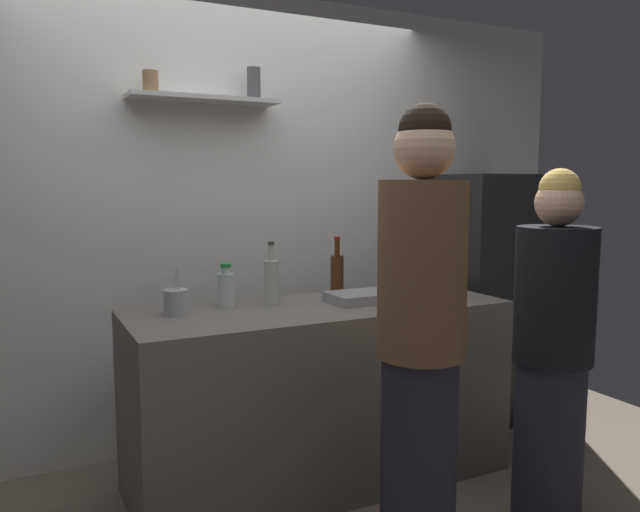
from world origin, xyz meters
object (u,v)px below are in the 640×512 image
at_px(utensil_holder, 176,302).
at_px(water_bottle_plastic, 226,288).
at_px(wine_bottle_amber_glass, 337,272).
at_px(refrigerator, 487,296).
at_px(wine_bottle_pale_glass, 271,280).
at_px(baking_pan, 362,297).
at_px(person_brown_jacket, 421,342).
at_px(person_blonde, 552,354).

distance_m(utensil_holder, water_bottle_plastic, 0.28).
xyz_separation_m(utensil_holder, wine_bottle_amber_glass, (0.94, 0.17, 0.06)).
relative_size(refrigerator, wine_bottle_pale_glass, 4.93).
bearing_deg(baking_pan, refrigerator, 17.08).
bearing_deg(person_brown_jacket, utensil_holder, -86.37).
distance_m(baking_pan, wine_bottle_amber_glass, 0.30).
xyz_separation_m(baking_pan, utensil_holder, (-0.93, 0.12, 0.04)).
xyz_separation_m(utensil_holder, person_blonde, (1.42, -0.93, -0.19)).
xyz_separation_m(water_bottle_plastic, person_brown_jacket, (0.46, -0.99, -0.09)).
xyz_separation_m(utensil_holder, person_brown_jacket, (0.72, -0.92, -0.06)).
height_order(utensil_holder, wine_bottle_amber_glass, wine_bottle_amber_glass).
bearing_deg(wine_bottle_amber_glass, wine_bottle_pale_glass, -162.51).
relative_size(wine_bottle_amber_glass, water_bottle_plastic, 1.46).
relative_size(refrigerator, baking_pan, 4.63).
bearing_deg(refrigerator, person_brown_jacket, -139.73).
relative_size(wine_bottle_pale_glass, person_blonde, 0.20).
height_order(wine_bottle_amber_glass, person_brown_jacket, person_brown_jacket).
xyz_separation_m(baking_pan, water_bottle_plastic, (-0.67, 0.18, 0.07)).
height_order(refrigerator, wine_bottle_amber_glass, refrigerator).
relative_size(wine_bottle_amber_glass, person_brown_jacket, 0.17).
xyz_separation_m(wine_bottle_amber_glass, person_blonde, (0.48, -1.10, -0.25)).
height_order(refrigerator, water_bottle_plastic, refrigerator).
relative_size(refrigerator, utensil_holder, 6.99).
bearing_deg(person_blonde, wine_bottle_pale_glass, 157.82).
xyz_separation_m(baking_pan, person_brown_jacket, (-0.21, -0.81, -0.02)).
bearing_deg(refrigerator, wine_bottle_pale_glass, -172.41).
relative_size(baking_pan, utensil_holder, 1.51).
height_order(baking_pan, person_brown_jacket, person_brown_jacket).
height_order(water_bottle_plastic, person_blonde, person_blonde).
bearing_deg(utensil_holder, refrigerator, 6.55).
xyz_separation_m(refrigerator, person_blonde, (-0.68, -1.17, -0.01)).
bearing_deg(person_brown_jacket, water_bottle_plastic, -99.68).
distance_m(wine_bottle_pale_glass, wine_bottle_amber_glass, 0.47).
xyz_separation_m(refrigerator, wine_bottle_amber_glass, (-1.16, -0.07, 0.24)).
relative_size(water_bottle_plastic, person_blonde, 0.14).
height_order(water_bottle_plastic, person_brown_jacket, person_brown_jacket).
height_order(baking_pan, wine_bottle_pale_glass, wine_bottle_pale_glass).
bearing_deg(utensil_holder, wine_bottle_amber_glass, 10.16).
bearing_deg(utensil_holder, person_blonde, -33.37).
distance_m(utensil_holder, wine_bottle_amber_glass, 0.96).
bearing_deg(water_bottle_plastic, baking_pan, -15.47).
bearing_deg(person_blonde, baking_pan, 144.43).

